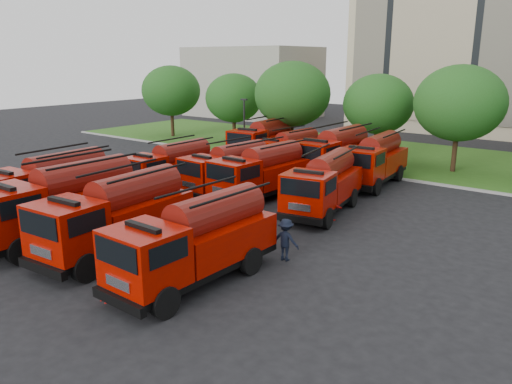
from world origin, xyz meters
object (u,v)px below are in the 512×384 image
at_px(fire_truck_1, 62,202).
at_px(fire_truck_5, 228,169).
at_px(firefighter_2, 169,307).
at_px(fire_truck_10, 334,154).
at_px(fire_truck_11, 374,160).
at_px(fire_truck_7, 324,184).
at_px(fire_truck_0, 49,186).
at_px(firefighter_1, 51,256).
at_px(firefighter_4, 127,196).
at_px(fire_truck_6, 261,173).
at_px(fire_truck_9, 289,150).
at_px(fire_truck_2, 116,215).
at_px(fire_truck_4, 171,167).
at_px(fire_truck_8, 264,141).
at_px(firefighter_3, 285,260).
at_px(firefighter_5, 331,219).
at_px(fire_truck_3, 196,241).
at_px(firefighter_0, 105,302).

relative_size(fire_truck_1, fire_truck_5, 1.15).
height_order(fire_truck_5, firefighter_2, fire_truck_5).
relative_size(fire_truck_10, fire_truck_11, 1.05).
xyz_separation_m(fire_truck_7, fire_truck_10, (-3.49, 7.51, 0.19)).
height_order(fire_truck_0, fire_truck_1, fire_truck_1).
xyz_separation_m(fire_truck_0, firefighter_1, (5.32, -3.26, -1.71)).
bearing_deg(firefighter_4, fire_truck_1, 157.91).
distance_m(fire_truck_6, fire_truck_9, 8.78).
distance_m(fire_truck_10, firefighter_1, 20.69).
relative_size(fire_truck_2, fire_truck_5, 1.12).
height_order(fire_truck_10, firefighter_2, fire_truck_10).
height_order(fire_truck_4, firefighter_1, fire_truck_4).
bearing_deg(fire_truck_6, fire_truck_4, -158.29).
bearing_deg(fire_truck_9, firefighter_2, -61.94).
bearing_deg(fire_truck_1, fire_truck_5, 86.54).
xyz_separation_m(fire_truck_8, firefighter_2, (12.70, -22.58, -1.73)).
distance_m(fire_truck_5, firefighter_3, 11.69).
bearing_deg(fire_truck_4, firefighter_4, -118.15).
xyz_separation_m(firefighter_1, firefighter_4, (-5.39, 8.46, 0.00)).
distance_m(fire_truck_2, firefighter_5, 11.34).
relative_size(fire_truck_3, fire_truck_5, 1.06).
bearing_deg(fire_truck_5, fire_truck_2, -71.78).
xyz_separation_m(fire_truck_3, firefighter_0, (-1.44, -3.21, -1.68)).
xyz_separation_m(fire_truck_0, fire_truck_10, (8.02, 17.17, 0.10)).
xyz_separation_m(fire_truck_6, firefighter_2, (5.82, -13.06, -1.66)).
relative_size(fire_truck_6, firefighter_4, 3.90).
distance_m(fire_truck_1, fire_truck_8, 21.22).
xyz_separation_m(fire_truck_0, firefighter_2, (12.90, -3.32, -1.71)).
height_order(firefighter_1, firefighter_5, firefighter_1).
bearing_deg(fire_truck_1, firefighter_4, 119.99).
height_order(fire_truck_5, fire_truck_7, fire_truck_7).
relative_size(fire_truck_7, firefighter_1, 4.14).
height_order(firefighter_3, firefighter_5, firefighter_3).
xyz_separation_m(fire_truck_6, firefighter_3, (6.66, -7.09, -1.66)).
relative_size(fire_truck_8, fire_truck_10, 0.98).
xyz_separation_m(fire_truck_2, fire_truck_11, (3.56, 18.57, -0.05)).
height_order(fire_truck_0, fire_truck_2, fire_truck_2).
relative_size(fire_truck_0, fire_truck_9, 1.13).
height_order(fire_truck_3, fire_truck_6, fire_truck_3).
bearing_deg(fire_truck_5, fire_truck_7, 3.36).
distance_m(fire_truck_7, firefighter_2, 13.16).
height_order(fire_truck_5, fire_truck_6, fire_truck_6).
xyz_separation_m(fire_truck_6, fire_truck_11, (3.88, 7.64, 0.04)).
height_order(fire_truck_7, firefighter_4, fire_truck_7).
height_order(fire_truck_9, firefighter_1, fire_truck_9).
bearing_deg(fire_truck_5, fire_truck_9, 99.17).
relative_size(fire_truck_2, firefighter_1, 4.36).
distance_m(firefighter_0, firefighter_4, 14.51).
bearing_deg(fire_truck_8, fire_truck_3, -64.99).
xyz_separation_m(fire_truck_9, firefighter_3, (10.05, -15.19, -1.51)).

